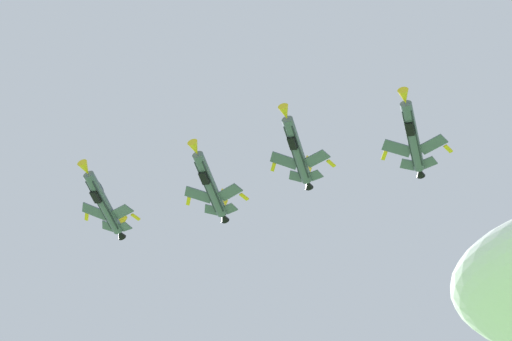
{
  "coord_description": "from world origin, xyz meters",
  "views": [
    {
      "loc": [
        1.95,
        -6.52,
        1.77
      ],
      "look_at": [
        -0.62,
        65.77,
        96.78
      ],
      "focal_mm": 54.46,
      "sensor_mm": 36.0,
      "label": 1
    }
  ],
  "objects_px": {
    "fighter_jet_lead": "(412,135)",
    "fighter_jet_right_wing": "(210,183)",
    "fighter_jet_left_wing": "(297,149)",
    "fighter_jet_left_outer": "(103,202)"
  },
  "relations": [
    {
      "from": "fighter_jet_lead",
      "to": "fighter_jet_right_wing",
      "type": "distance_m",
      "value": 31.24
    },
    {
      "from": "fighter_jet_left_wing",
      "to": "fighter_jet_left_outer",
      "type": "distance_m",
      "value": 31.59
    },
    {
      "from": "fighter_jet_lead",
      "to": "fighter_jet_left_outer",
      "type": "height_order",
      "value": "fighter_jet_left_outer"
    },
    {
      "from": "fighter_jet_left_wing",
      "to": "fighter_jet_lead",
      "type": "bearing_deg",
      "value": -178.1
    },
    {
      "from": "fighter_jet_right_wing",
      "to": "fighter_jet_left_wing",
      "type": "bearing_deg",
      "value": 177.69
    },
    {
      "from": "fighter_jet_right_wing",
      "to": "fighter_jet_left_outer",
      "type": "distance_m",
      "value": 17.52
    },
    {
      "from": "fighter_jet_lead",
      "to": "fighter_jet_right_wing",
      "type": "xyz_separation_m",
      "value": [
        -30.26,
        7.75,
        -0.19
      ]
    },
    {
      "from": "fighter_jet_lead",
      "to": "fighter_jet_left_wing",
      "type": "xyz_separation_m",
      "value": [
        -16.8,
        3.72,
        2.53
      ]
    },
    {
      "from": "fighter_jet_lead",
      "to": "fighter_jet_right_wing",
      "type": "bearing_deg",
      "value": 0.01
    },
    {
      "from": "fighter_jet_lead",
      "to": "fighter_jet_left_outer",
      "type": "xyz_separation_m",
      "value": [
        -47.36,
        11.51,
        0.65
      ]
    }
  ]
}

